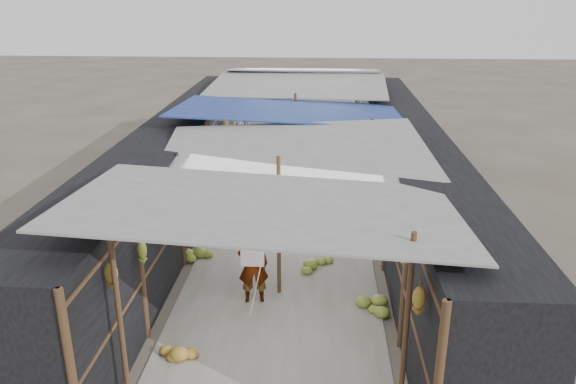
% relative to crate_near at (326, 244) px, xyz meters
% --- Properties ---
extents(aisle_slab, '(3.60, 16.00, 0.02)m').
position_rel_crate_near_xyz_m(aisle_slab, '(-0.87, 1.65, -0.12)').
color(aisle_slab, '#9E998E').
rests_on(aisle_slab, ground).
extents(stall_left, '(1.40, 15.00, 2.30)m').
position_rel_crate_near_xyz_m(stall_left, '(-3.57, 1.65, 1.02)').
color(stall_left, black).
rests_on(stall_left, ground).
extents(stall_right, '(1.40, 15.00, 2.30)m').
position_rel_crate_near_xyz_m(stall_right, '(1.83, 1.65, 1.02)').
color(stall_right, black).
rests_on(stall_right, ground).
extents(crate_near, '(0.53, 0.47, 0.27)m').
position_rel_crate_near_xyz_m(crate_near, '(0.00, 0.00, 0.00)').
color(crate_near, '#8B6246').
rests_on(crate_near, ground).
extents(crate_mid, '(0.54, 0.48, 0.27)m').
position_rel_crate_near_xyz_m(crate_mid, '(0.16, 1.38, 0.00)').
color(crate_mid, '#8B6246').
rests_on(crate_mid, ground).
extents(crate_back, '(0.56, 0.50, 0.30)m').
position_rel_crate_near_xyz_m(crate_back, '(-1.84, 6.69, 0.02)').
color(crate_back, '#8B6246').
rests_on(crate_back, ground).
extents(black_basin, '(0.61, 0.61, 0.18)m').
position_rel_crate_near_xyz_m(black_basin, '(-0.01, 4.30, -0.04)').
color(black_basin, black).
rests_on(black_basin, ground).
extents(vendor_elderly, '(0.58, 0.43, 1.45)m').
position_rel_crate_near_xyz_m(vendor_elderly, '(-1.29, -2.18, 0.59)').
color(vendor_elderly, silver).
rests_on(vendor_elderly, ground).
extents(shopper_blue, '(0.97, 0.84, 1.73)m').
position_rel_crate_near_xyz_m(shopper_blue, '(-1.51, 2.71, 0.73)').
color(shopper_blue, navy).
rests_on(shopper_blue, ground).
extents(vendor_seated, '(0.36, 0.62, 0.95)m').
position_rel_crate_near_xyz_m(vendor_seated, '(0.83, 4.81, 0.34)').
color(vendor_seated, '#504A45').
rests_on(vendor_seated, ground).
extents(market_canopy, '(5.62, 15.20, 2.77)m').
position_rel_crate_near_xyz_m(market_canopy, '(-0.84, 2.00, 2.28)').
color(market_canopy, brown).
rests_on(market_canopy, ground).
extents(hanging_bananas, '(3.96, 13.65, 0.81)m').
position_rel_crate_near_xyz_m(hanging_bananas, '(-1.04, 1.95, 1.51)').
color(hanging_bananas, olive).
rests_on(hanging_bananas, ground).
extents(floor_bananas, '(3.89, 10.32, 0.35)m').
position_rel_crate_near_xyz_m(floor_bananas, '(-0.89, 1.93, 0.02)').
color(floor_bananas, olive).
rests_on(floor_bananas, ground).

